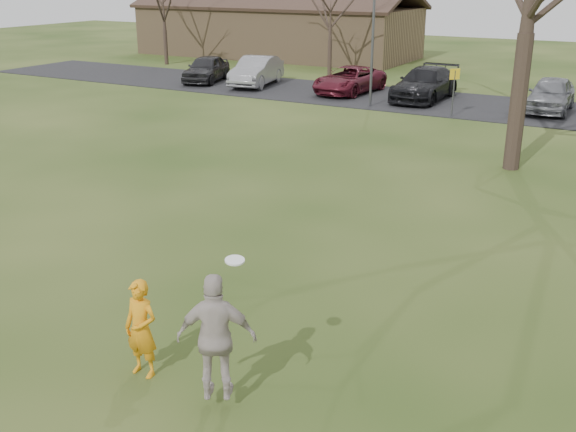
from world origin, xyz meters
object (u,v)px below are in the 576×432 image
object	(u,v)px
car_1	(256,71)
car_4	(551,94)
catching_play	(217,337)
building	(277,29)
car_2	(349,80)
car_3	(425,84)
player_defender	(141,329)
car_0	(206,69)
lamp_post	(374,18)

from	to	relation	value
car_1	car_4	size ratio (longest dim) A/B	1.06
catching_play	building	size ratio (longest dim) A/B	0.10
car_2	catching_play	bearing A→B (deg)	-64.95
car_3	car_4	distance (m)	5.85
player_defender	car_1	distance (m)	28.28
car_0	car_2	xyz separation A→B (m)	(8.62, 0.51, -0.06)
car_1	lamp_post	bearing A→B (deg)	-29.67
car_2	building	bearing A→B (deg)	137.20
car_3	catching_play	distance (m)	25.96
catching_play	car_3	bearing A→B (deg)	102.20
player_defender	car_4	xyz separation A→B (m)	(1.89, 25.12, -0.00)
car_2	car_4	bearing A→B (deg)	4.24
car_0	car_4	xyz separation A→B (m)	(18.44, 0.45, 0.03)
car_0	building	bearing A→B (deg)	86.87
car_0	building	distance (m)	13.54
car_1	building	xyz separation A→B (m)	(-6.20, 12.90, 1.12)
car_4	catching_play	size ratio (longest dim) A/B	2.09
car_1	car_3	xyz separation A→B (m)	(9.41, 0.29, -0.01)
car_3	player_defender	bearing A→B (deg)	-80.54
car_2	car_3	size ratio (longest dim) A/B	0.91
car_0	car_4	size ratio (longest dim) A/B	0.97
car_4	car_1	bearing A→B (deg)	178.99
building	lamp_post	bearing A→B (deg)	-47.91
player_defender	car_4	bearing A→B (deg)	85.02
player_defender	car_0	distance (m)	29.71
car_4	lamp_post	size ratio (longest dim) A/B	0.70
player_defender	lamp_post	xyz separation A→B (m)	(-5.57, 22.32, 3.18)
player_defender	car_2	size ratio (longest dim) A/B	0.33
player_defender	car_0	world-z (taller)	player_defender
car_1	lamp_post	xyz separation A→B (m)	(7.80, -2.60, 3.16)
player_defender	catching_play	bearing A→B (deg)	-6.77
player_defender	catching_play	size ratio (longest dim) A/B	0.75
car_2	catching_play	size ratio (longest dim) A/B	2.26
catching_play	lamp_post	distance (m)	23.75
car_0	car_1	xyz separation A→B (m)	(3.18, 0.25, 0.05)
car_1	car_2	world-z (taller)	car_1
car_2	car_1	bearing A→B (deg)	-172.71
car_1	car_4	bearing A→B (deg)	-10.51
player_defender	car_0	bearing A→B (deg)	123.19
building	car_2	bearing A→B (deg)	-47.38
car_3	building	world-z (taller)	building
car_3	building	bearing A→B (deg)	141.61
player_defender	car_2	distance (m)	26.40
car_1	catching_play	world-z (taller)	catching_play
car_3	catching_play	size ratio (longest dim) A/B	2.47
lamp_post	car_1	bearing A→B (deg)	161.59
car_0	car_2	distance (m)	8.63
car_0	lamp_post	distance (m)	11.68
car_2	lamp_post	bearing A→B (deg)	-45.81
car_0	catching_play	bearing A→B (deg)	-70.00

